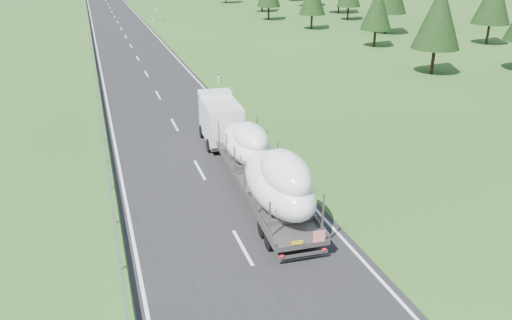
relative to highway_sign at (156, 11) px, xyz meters
name	(u,v)px	position (x,y,z in m)	size (l,w,h in m)	color
ground	(243,248)	(-7.20, -80.00, -1.81)	(400.00, 400.00, 0.00)	#2A531B
road_surface	(112,11)	(-7.20, 20.00, -1.80)	(10.00, 400.00, 0.02)	black
guardrail	(86,10)	(-12.50, 19.94, -1.21)	(0.10, 400.00, 0.76)	slate
highway_sign	(156,11)	(0.00, 0.00, 0.00)	(0.08, 0.90, 2.60)	slate
boat_truck	(254,154)	(-4.80, -74.28, 0.24)	(3.12, 17.62, 4.01)	silver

